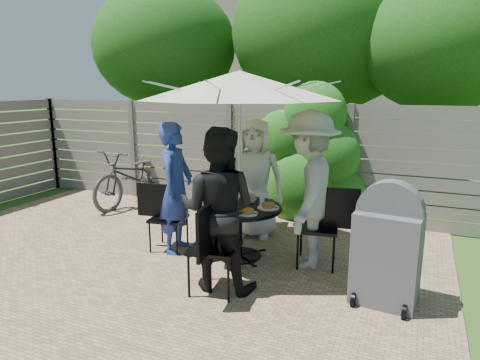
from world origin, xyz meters
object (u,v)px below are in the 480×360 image
at_px(plate_back, 247,197).
at_px(glass_back, 237,195).
at_px(umbrella, 239,85).
at_px(chair_right, 318,243).
at_px(plate_right, 268,206).
at_px(person_left, 176,189).
at_px(coffee_cup, 252,197).
at_px(chair_back, 257,215).
at_px(plate_left, 211,202).
at_px(glass_right, 262,200).
at_px(glass_left, 216,201).
at_px(chair_front, 214,266).
at_px(patio_table, 239,222).
at_px(person_front, 218,210).
at_px(plate_extra, 248,212).
at_px(bbq_grill, 387,249).
at_px(chair_left, 168,231).
at_px(bicycle, 135,176).
at_px(glass_front, 242,207).
at_px(syrup_jug, 236,198).
at_px(person_back, 255,179).
at_px(person_right, 308,190).
at_px(plate_front, 231,212).

relative_size(plate_back, glass_back, 1.86).
bearing_deg(umbrella, plate_back, 97.79).
xyz_separation_m(chair_right, plate_right, (-0.60, -0.08, 0.40)).
height_order(person_left, coffee_cup, person_left).
relative_size(chair_back, person_left, 0.55).
bearing_deg(plate_left, glass_back, 53.29).
height_order(person_left, glass_right, person_left).
bearing_deg(glass_left, coffee_cup, 49.88).
height_order(umbrella, chair_front, umbrella).
bearing_deg(patio_table, person_front, -82.21).
bearing_deg(patio_table, glass_back, 119.79).
height_order(plate_back, plate_extra, same).
distance_m(glass_right, bbq_grill, 1.65).
relative_size(chair_back, chair_left, 1.04).
relative_size(plate_extra, bicycle, 0.12).
bearing_deg(glass_left, glass_front, -15.21).
bearing_deg(coffee_cup, glass_back, 176.85).
xyz_separation_m(plate_back, syrup_jug, (-0.02, -0.32, 0.06)).
relative_size(plate_left, syrup_jug, 1.63).
height_order(chair_front, chair_right, chair_front).
bearing_deg(chair_front, bicycle, 40.72).
distance_m(chair_left, coffee_cup, 1.18).
height_order(person_back, glass_right, person_back).
height_order(glass_back, glass_front, same).
relative_size(glass_right, bicycle, 0.07).
distance_m(plate_left, bicycle, 2.86).
relative_size(chair_back, person_front, 0.53).
height_order(patio_table, chair_front, chair_front).
relative_size(chair_right, syrup_jug, 6.08).
bearing_deg(coffee_cup, plate_extra, -73.47).
distance_m(plate_right, syrup_jug, 0.43).
distance_m(chair_right, plate_extra, 0.93).
bearing_deg(bbq_grill, person_back, 151.58).
bearing_deg(person_front, coffee_cup, -95.44).
bearing_deg(chair_front, umbrella, 0.01).
xyz_separation_m(person_right, glass_right, (-0.58, 0.03, -0.18)).
bearing_deg(glass_front, chair_left, 174.16).
xyz_separation_m(person_back, plate_extra, (0.33, -1.10, -0.14)).
bearing_deg(chair_front, person_right, -40.64).
bearing_deg(bicycle, glass_back, -21.51).
height_order(person_back, bicycle, person_back).
xyz_separation_m(person_right, plate_right, (-0.47, -0.06, -0.23)).
height_order(syrup_jug, bicycle, bicycle).
distance_m(patio_table, plate_front, 0.43).
distance_m(person_front, plate_left, 0.92).
bearing_deg(chair_back, patio_table, -3.66).
height_order(plate_left, coffee_cup, coffee_cup).
bearing_deg(plate_extra, plate_front, -153.78).
bearing_deg(person_back, coffee_cup, -80.69).
bearing_deg(chair_left, plate_back, 19.52).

